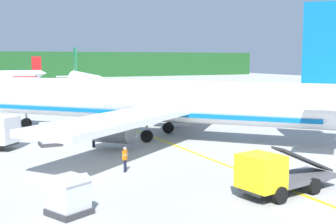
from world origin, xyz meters
name	(u,v)px	position (x,y,z in m)	size (l,w,h in m)	color
ground	(84,111)	(0.00, 48.00, -0.10)	(240.00, 320.00, 0.20)	#A8A8A3
distant_treeline	(2,65)	(0.00, 159.81, 4.95)	(216.00, 6.00, 9.90)	#1E5123
airliner_foreground	(149,101)	(-0.38, 23.42, 3.39)	(31.28, 33.03, 11.90)	white
airliner_mid_apron	(84,81)	(7.47, 75.33, 2.82)	(28.68, 34.65, 9.89)	white
airliner_far_taxiway	(1,75)	(-2.90, 133.24, 2.28)	(27.94, 23.28, 7.99)	white
airliner_distant	(36,70)	(16.30, 185.38, 2.15)	(23.61, 20.06, 7.55)	white
service_truck_baggage	(275,175)	(-1.56, 3.58, 1.17)	(6.80, 3.23, 2.66)	yellow
cargo_container_near	(50,134)	(-9.67, 23.23, 0.98)	(1.74, 1.74, 2.07)	#333338
cargo_container_mid	(69,196)	(-12.26, 5.48, 0.93)	(2.29, 2.29, 1.97)	#333338
crew_marshaller	(125,157)	(-7.06, 11.94, 0.98)	(0.46, 0.51, 1.67)	#191E33
crew_loader_left	(93,135)	(-6.56, 20.80, 1.04)	(0.51, 0.46, 1.76)	#191E33
apron_guide_line	(174,145)	(-0.05, 18.84, 0.01)	(0.30, 60.00, 0.01)	yellow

